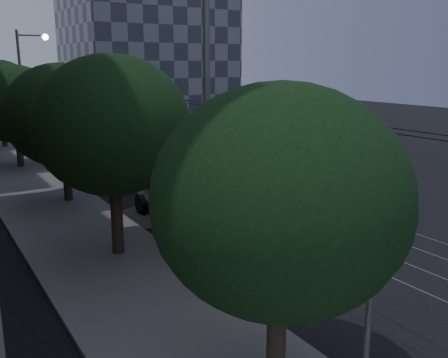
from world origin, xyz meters
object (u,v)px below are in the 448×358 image
Objects in this scene: car_white_d at (21,132)px; pickup_silver at (119,170)px; streetlamp_near at (220,84)px; streetlamp_far at (27,82)px; trolleybus at (202,197)px; car_white_a at (107,165)px; car_white_c at (60,142)px; car_white_b at (60,154)px.

pickup_silver is at bearing -82.09° from car_white_d.
streetlamp_near is 1.16× the size of streetlamp_far.
trolleybus is 12.69m from car_white_a.
pickup_silver is 22.03m from car_white_d.
trolleybus is 2.64× the size of car_white_a.
car_white_d is at bearing 108.70° from car_white_c.
streetlamp_near is (-2.67, -30.04, 5.92)m from car_white_c.
car_white_c is at bearing -75.05° from car_white_d.
car_white_a is (0.00, 2.03, -0.06)m from pickup_silver.
car_white_a is at bearing -74.58° from car_white_b.
pickup_silver is at bearing -95.03° from car_white_a.
trolleybus is at bearing -83.51° from streetlamp_far.
pickup_silver is 1.13× the size of car_white_b.
streetlamp_near is at bearing -87.59° from car_white_c.
streetlamp_near is at bearing -109.43° from trolleybus.
trolleybus reaches higher than pickup_silver.
streetlamp_far reaches higher than pickup_silver.
streetlamp_near is (-1.07, -38.12, 5.92)m from car_white_d.
car_white_a is 20.00m from car_white_d.
pickup_silver reaches higher than car_white_a.
car_white_c is 30.74m from streetlamp_near.
car_white_d is (-0.02, 14.41, -0.13)m from car_white_b.
trolleybus reaches higher than car_white_c.
car_white_b is at bearing -86.18° from car_white_d.
streetlamp_near reaches higher than trolleybus.
car_white_c is at bearing 94.25° from trolleybus.
pickup_silver is at bearing -76.59° from streetlamp_far.
trolleybus reaches higher than car_white_d.
streetlamp_far is at bearing -128.66° from car_white_c.
trolleybus reaches higher than car_white_b.
car_white_d reaches higher than car_white_c.
car_white_c is 1.03× the size of car_white_d.
car_white_c is 6.32m from streetlamp_far.
car_white_d is 0.38× the size of streetlamp_far.
car_white_b is 6.32m from streetlamp_far.
streetlamp_far reaches higher than car_white_d.
car_white_c is 0.34× the size of streetlamp_near.
car_white_b is at bearing -96.50° from car_white_c.
car_white_a is 0.46× the size of streetlamp_far.
trolleybus is at bearing -86.20° from car_white_b.
car_white_c is at bearing 84.97° from car_white_a.
trolleybus is 2.25× the size of car_white_b.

